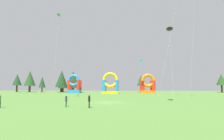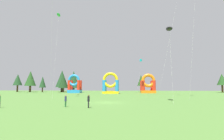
{
  "view_description": "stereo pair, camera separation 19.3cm",
  "coord_description": "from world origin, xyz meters",
  "px_view_note": "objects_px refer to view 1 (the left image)",
  "views": [
    {
      "loc": [
        2.36,
        -29.76,
        2.89
      ],
      "look_at": [
        0.0,
        13.5,
        6.5
      ],
      "focal_mm": 28.7,
      "sensor_mm": 36.0,
      "label": 1
    },
    {
      "loc": [
        2.56,
        -29.75,
        2.89
      ],
      "look_at": [
        0.0,
        13.5,
        6.5
      ],
      "focal_mm": 28.7,
      "sensor_mm": 36.0,
      "label": 2
    }
  ],
  "objects_px": {
    "kite_cyan_box": "(141,60)",
    "kite_green_parafoil": "(59,15)",
    "inflatable_orange_dome": "(148,86)",
    "kite_black_parafoil": "(169,29)",
    "person_far_side": "(66,100)",
    "person_near_camera": "(0,100)",
    "inflatable_yellow_castle": "(110,85)",
    "inflatable_blue_arch": "(74,86)",
    "person_midfield": "(89,100)"
  },
  "relations": [
    {
      "from": "person_midfield",
      "to": "inflatable_blue_arch",
      "type": "distance_m",
      "value": 43.19
    },
    {
      "from": "kite_black_parafoil",
      "to": "person_near_camera",
      "type": "xyz_separation_m",
      "value": [
        -23.23,
        -7.49,
        -11.11
      ]
    },
    {
      "from": "person_far_side",
      "to": "inflatable_yellow_castle",
      "type": "height_order",
      "value": "inflatable_yellow_castle"
    },
    {
      "from": "kite_cyan_box",
      "to": "kite_black_parafoil",
      "type": "xyz_separation_m",
      "value": [
        1.72,
        -29.34,
        1.18
      ]
    },
    {
      "from": "kite_black_parafoil",
      "to": "person_midfield",
      "type": "xyz_separation_m",
      "value": [
        -12.02,
        -6.78,
        -11.13
      ]
    },
    {
      "from": "inflatable_yellow_castle",
      "to": "inflatable_orange_dome",
      "type": "bearing_deg",
      "value": 19.45
    },
    {
      "from": "person_near_camera",
      "to": "inflatable_blue_arch",
      "type": "xyz_separation_m",
      "value": [
        -1.78,
        41.88,
        1.49
      ]
    },
    {
      "from": "kite_black_parafoil",
      "to": "person_far_side",
      "type": "distance_m",
      "value": 19.81
    },
    {
      "from": "kite_green_parafoil",
      "to": "inflatable_blue_arch",
      "type": "height_order",
      "value": "kite_green_parafoil"
    },
    {
      "from": "inflatable_yellow_castle",
      "to": "inflatable_orange_dome",
      "type": "distance_m",
      "value": 13.79
    },
    {
      "from": "kite_black_parafoil",
      "to": "person_far_side",
      "type": "xyz_separation_m",
      "value": [
        -15.25,
        -5.9,
        -11.18
      ]
    },
    {
      "from": "person_near_camera",
      "to": "person_midfield",
      "type": "bearing_deg",
      "value": -18.6
    },
    {
      "from": "inflatable_blue_arch",
      "to": "person_near_camera",
      "type": "bearing_deg",
      "value": -87.57
    },
    {
      "from": "kite_black_parafoil",
      "to": "kite_green_parafoil",
      "type": "relative_size",
      "value": 0.61
    },
    {
      "from": "inflatable_blue_arch",
      "to": "kite_green_parafoil",
      "type": "bearing_deg",
      "value": -86.48
    },
    {
      "from": "kite_cyan_box",
      "to": "inflatable_yellow_castle",
      "type": "xyz_separation_m",
      "value": [
        -10.0,
        1.19,
        -8.21
      ]
    },
    {
      "from": "kite_green_parafoil",
      "to": "inflatable_orange_dome",
      "type": "bearing_deg",
      "value": 40.93
    },
    {
      "from": "kite_black_parafoil",
      "to": "person_far_side",
      "type": "relative_size",
      "value": 8.09
    },
    {
      "from": "kite_cyan_box",
      "to": "inflatable_blue_arch",
      "type": "bearing_deg",
      "value": 167.79
    },
    {
      "from": "kite_black_parafoil",
      "to": "inflatable_orange_dome",
      "type": "relative_size",
      "value": 1.86
    },
    {
      "from": "person_far_side",
      "to": "person_near_camera",
      "type": "bearing_deg",
      "value": 132.39
    },
    {
      "from": "kite_cyan_box",
      "to": "inflatable_orange_dome",
      "type": "height_order",
      "value": "kite_cyan_box"
    },
    {
      "from": "kite_cyan_box",
      "to": "kite_black_parafoil",
      "type": "relative_size",
      "value": 0.89
    },
    {
      "from": "kite_black_parafoil",
      "to": "person_midfield",
      "type": "relative_size",
      "value": 7.64
    },
    {
      "from": "kite_black_parafoil",
      "to": "person_near_camera",
      "type": "height_order",
      "value": "kite_black_parafoil"
    },
    {
      "from": "person_midfield",
      "to": "inflatable_yellow_castle",
      "type": "relative_size",
      "value": 0.24
    },
    {
      "from": "kite_black_parafoil",
      "to": "person_midfield",
      "type": "bearing_deg",
      "value": -150.58
    },
    {
      "from": "kite_black_parafoil",
      "to": "inflatable_blue_arch",
      "type": "bearing_deg",
      "value": 126.03
    },
    {
      "from": "kite_cyan_box",
      "to": "person_near_camera",
      "type": "xyz_separation_m",
      "value": [
        -21.51,
        -36.83,
        -9.92
      ]
    },
    {
      "from": "kite_cyan_box",
      "to": "kite_green_parafoil",
      "type": "xyz_separation_m",
      "value": [
        -22.01,
        -15.9,
        9.5
      ]
    },
    {
      "from": "kite_green_parafoil",
      "to": "inflatable_orange_dome",
      "type": "distance_m",
      "value": 37.6
    },
    {
      "from": "kite_green_parafoil",
      "to": "inflatable_yellow_castle",
      "type": "xyz_separation_m",
      "value": [
        12.0,
        17.09,
        -17.7
      ]
    },
    {
      "from": "inflatable_yellow_castle",
      "to": "inflatable_blue_arch",
      "type": "height_order",
      "value": "inflatable_yellow_castle"
    },
    {
      "from": "kite_cyan_box",
      "to": "person_near_camera",
      "type": "distance_m",
      "value": 43.8
    },
    {
      "from": "kite_black_parafoil",
      "to": "inflatable_yellow_castle",
      "type": "height_order",
      "value": "kite_black_parafoil"
    },
    {
      "from": "kite_cyan_box",
      "to": "inflatable_blue_arch",
      "type": "relative_size",
      "value": 1.71
    },
    {
      "from": "kite_black_parafoil",
      "to": "inflatable_yellow_castle",
      "type": "xyz_separation_m",
      "value": [
        -11.72,
        30.54,
        -9.39
      ]
    },
    {
      "from": "kite_green_parafoil",
      "to": "inflatable_orange_dome",
      "type": "relative_size",
      "value": 3.06
    },
    {
      "from": "kite_black_parafoil",
      "to": "person_midfield",
      "type": "distance_m",
      "value": 17.73
    },
    {
      "from": "kite_cyan_box",
      "to": "person_far_side",
      "type": "xyz_separation_m",
      "value": [
        -13.53,
        -35.24,
        -10.0
      ]
    },
    {
      "from": "person_midfield",
      "to": "inflatable_blue_arch",
      "type": "bearing_deg",
      "value": 21.07
    },
    {
      "from": "kite_green_parafoil",
      "to": "person_near_camera",
      "type": "distance_m",
      "value": 28.56
    },
    {
      "from": "kite_cyan_box",
      "to": "inflatable_blue_arch",
      "type": "height_order",
      "value": "kite_cyan_box"
    },
    {
      "from": "kite_cyan_box",
      "to": "kite_green_parafoil",
      "type": "height_order",
      "value": "kite_green_parafoil"
    },
    {
      "from": "person_far_side",
      "to": "person_near_camera",
      "type": "distance_m",
      "value": 8.14
    },
    {
      "from": "kite_cyan_box",
      "to": "person_far_side",
      "type": "height_order",
      "value": "kite_cyan_box"
    },
    {
      "from": "person_midfield",
      "to": "kite_black_parafoil",
      "type": "bearing_deg",
      "value": -57.02
    },
    {
      "from": "person_near_camera",
      "to": "inflatable_orange_dome",
      "type": "xyz_separation_m",
      "value": [
        24.51,
        42.62,
        1.57
      ]
    },
    {
      "from": "person_near_camera",
      "to": "inflatable_yellow_castle",
      "type": "xyz_separation_m",
      "value": [
        11.51,
        38.03,
        1.72
      ]
    },
    {
      "from": "person_midfield",
      "to": "inflatable_orange_dome",
      "type": "distance_m",
      "value": 44.0
    }
  ]
}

